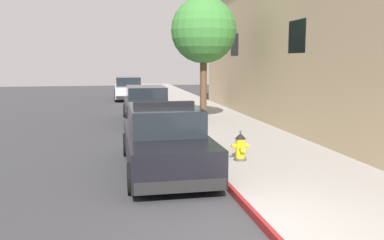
{
  "coord_description": "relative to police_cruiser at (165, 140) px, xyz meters",
  "views": [
    {
      "loc": [
        -2.31,
        -5.5,
        2.65
      ],
      "look_at": [
        -0.16,
        5.6,
        1.0
      ],
      "focal_mm": 37.71,
      "sensor_mm": 36.0,
      "label": 1
    }
  ],
  "objects": [
    {
      "name": "ground_plane",
      "position": [
        -3.01,
        5.86,
        -0.84
      ],
      "size": [
        32.19,
        60.0,
        0.2
      ],
      "primitive_type": "cube",
      "color": "#353538"
    },
    {
      "name": "sidewalk_pavement",
      "position": [
        2.99,
        5.86,
        -0.67
      ],
      "size": [
        3.73,
        60.0,
        0.15
      ],
      "primitive_type": "cube",
      "color": "gray",
      "rests_on": "ground"
    },
    {
      "name": "curb_painted_edge",
      "position": [
        1.09,
        5.86,
        -0.67
      ],
      "size": [
        0.08,
        60.0,
        0.15
      ],
      "primitive_type": "cube",
      "color": "maroon",
      "rests_on": "ground"
    },
    {
      "name": "storefront_building",
      "position": [
        8.04,
        3.15,
        2.6
      ],
      "size": [
        6.6,
        25.59,
        6.67
      ],
      "color": "tan",
      "rests_on": "ground"
    },
    {
      "name": "police_cruiser",
      "position": [
        0.0,
        0.0,
        0.0
      ],
      "size": [
        1.94,
        4.84,
        1.68
      ],
      "color": "black",
      "rests_on": "ground"
    },
    {
      "name": "parked_car_silver_ahead",
      "position": [
        0.2,
        8.12,
        -0.0
      ],
      "size": [
        1.94,
        4.84,
        1.56
      ],
      "color": "black",
      "rests_on": "ground"
    },
    {
      "name": "parked_car_dark_far",
      "position": [
        -0.2,
        19.06,
        -0.0
      ],
      "size": [
        1.94,
        4.84,
        1.56
      ],
      "color": "#B2B5BA",
      "rests_on": "ground"
    },
    {
      "name": "fire_hydrant",
      "position": [
        1.94,
        -0.02,
        -0.25
      ],
      "size": [
        0.44,
        0.4,
        0.76
      ],
      "color": "#4C4C51",
      "rests_on": "sidewalk_pavement"
    },
    {
      "name": "street_tree",
      "position": [
        2.43,
        6.53,
        3.12
      ],
      "size": [
        2.65,
        2.65,
        5.07
      ],
      "color": "brown",
      "rests_on": "sidewalk_pavement"
    }
  ]
}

